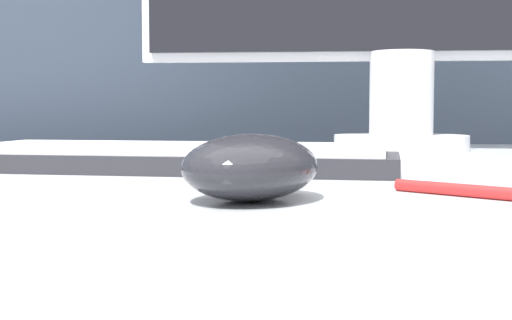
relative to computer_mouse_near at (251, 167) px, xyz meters
The scene contains 3 objects.
partition_panel 0.86m from the computer_mouse_near, 86.44° to the left, with size 5.00×0.03×1.35m.
computer_mouse_near is the anchor object (origin of this frame).
keyboard 0.21m from the computer_mouse_near, 112.37° to the left, with size 0.38×0.14×0.02m.
Camera 1 is at (-0.01, -0.54, 0.81)m, focal length 50.00 mm.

